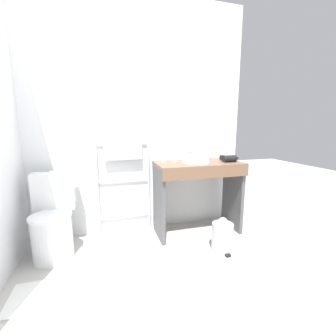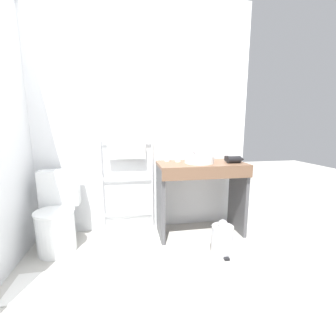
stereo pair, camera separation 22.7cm
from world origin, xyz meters
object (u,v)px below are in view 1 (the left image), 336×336
object	(u,v)px
towel_radiator	(123,163)
cup_near_edge	(175,158)
sink_basin	(196,159)
cup_near_wall	(164,157)
hair_dryer	(230,158)
trash_bin	(222,236)
toilet	(53,223)

from	to	relation	value
towel_radiator	cup_near_edge	world-z (taller)	towel_radiator
sink_basin	cup_near_wall	xyz separation A→B (m)	(-0.33, 0.20, 0.00)
towel_radiator	hair_dryer	size ratio (longest dim) A/B	5.65
cup_near_wall	cup_near_edge	xyz separation A→B (m)	(0.12, -0.06, -0.00)
cup_near_wall	trash_bin	bearing A→B (deg)	-55.33
sink_basin	toilet	bearing A→B (deg)	-178.18
toilet	sink_basin	distance (m)	1.62
cup_near_edge	towel_radiator	bearing A→B (deg)	168.74
towel_radiator	cup_near_edge	xyz separation A→B (m)	(0.58, -0.12, 0.05)
hair_dryer	cup_near_wall	bearing A→B (deg)	160.76
toilet	cup_near_wall	world-z (taller)	cup_near_wall
trash_bin	sink_basin	bearing A→B (deg)	104.31
toilet	cup_near_wall	size ratio (longest dim) A/B	8.72
toilet	sink_basin	size ratio (longest dim) A/B	2.48
cup_near_wall	trash_bin	distance (m)	1.08
cup_near_wall	hair_dryer	distance (m)	0.77
toilet	trash_bin	size ratio (longest dim) A/B	2.27
cup_near_wall	hair_dryer	bearing A→B (deg)	-19.24
cup_near_edge	trash_bin	xyz separation A→B (m)	(0.33, -0.58, -0.74)
toilet	cup_near_edge	size ratio (longest dim) A/B	9.26
towel_radiator	hair_dryer	xyz separation A→B (m)	(1.19, -0.31, 0.05)
cup_near_edge	hair_dryer	distance (m)	0.64
cup_near_edge	hair_dryer	world-z (taller)	cup_near_edge
hair_dryer	trash_bin	xyz separation A→B (m)	(-0.28, -0.39, -0.74)
sink_basin	cup_near_edge	world-z (taller)	cup_near_edge
toilet	trash_bin	bearing A→B (deg)	-13.68
sink_basin	cup_near_edge	bearing A→B (deg)	147.85
toilet	sink_basin	xyz separation A→B (m)	(1.52, 0.05, 0.57)
hair_dryer	trash_bin	size ratio (longest dim) A/B	0.56
toilet	sink_basin	bearing A→B (deg)	1.82
towel_radiator	trash_bin	world-z (taller)	towel_radiator
cup_near_wall	hair_dryer	world-z (taller)	cup_near_wall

